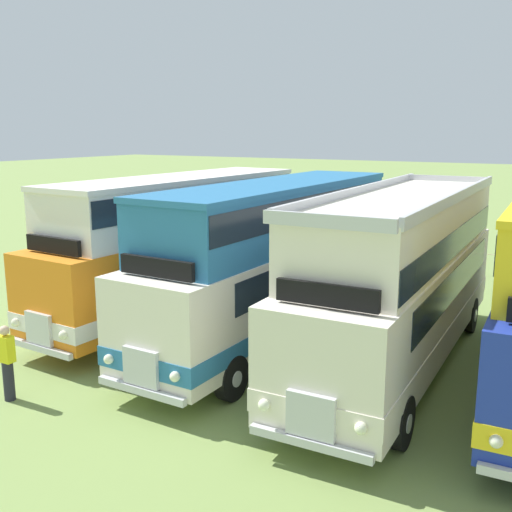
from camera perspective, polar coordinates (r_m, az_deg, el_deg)
name	(u,v)px	position (r m, az deg, el deg)	size (l,w,h in m)	color
bus_first_in_row	(179,241)	(19.25, -7.26, 1.46)	(3.01, 10.82, 4.49)	orange
bus_second_in_row	(275,255)	(16.91, 1.83, 0.12)	(2.76, 11.19, 4.49)	silver
bus_third_in_row	(403,275)	(15.42, 13.71, -1.79)	(2.85, 11.29, 4.52)	silver
marshal_person	(7,362)	(14.56, -22.46, -9.26)	(0.36, 0.24, 1.73)	#23232D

